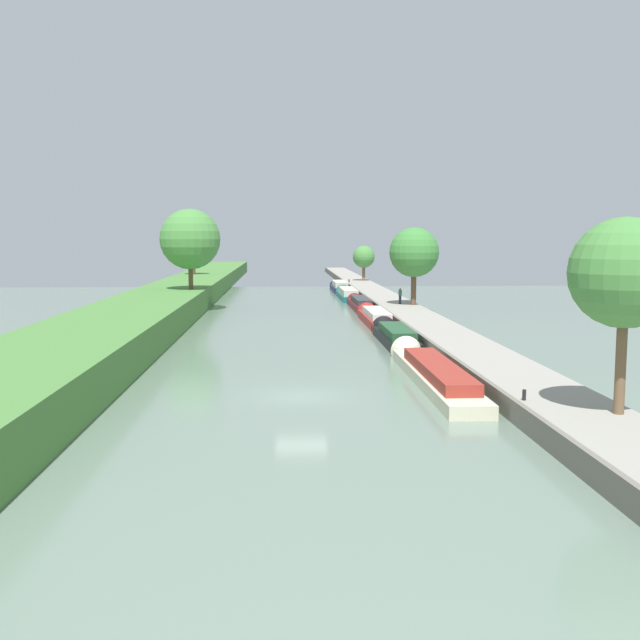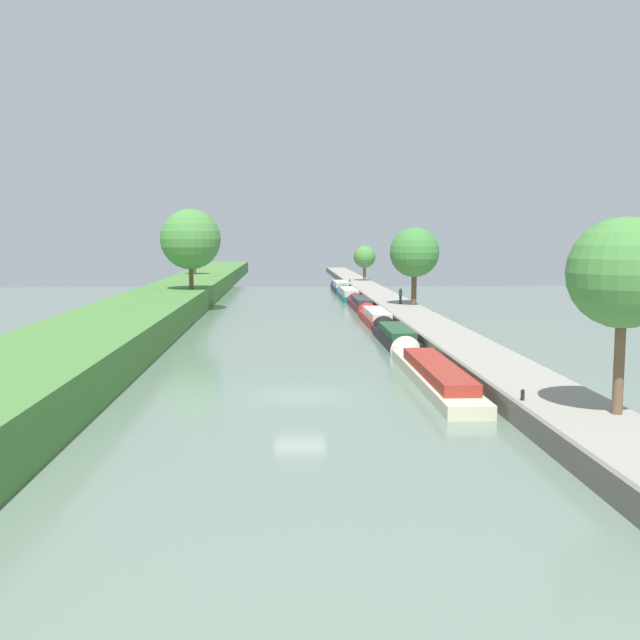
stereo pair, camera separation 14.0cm
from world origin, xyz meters
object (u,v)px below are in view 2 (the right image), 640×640
Objects in this scene: narrowboat_red at (375,317)px; narrowboat_maroon at (360,304)px; mooring_bollard_far at (350,281)px; mooring_bollard_near at (523,395)px; narrowboat_black at (394,335)px; narrowboat_cream at (431,371)px; narrowboat_navy at (340,287)px; narrowboat_teal at (348,294)px; person_walking at (401,295)px.

narrowboat_red is 13.76m from narrowboat_maroon.
mooring_bollard_near is at bearing -90.00° from mooring_bollard_far.
narrowboat_red is 35.89m from mooring_bollard_near.
narrowboat_black is 25.67m from narrowboat_maroon.
narrowboat_navy is (0.16, 67.28, 0.09)m from narrowboat_cream.
narrowboat_maroon is (0.36, 40.51, 0.03)m from narrowboat_cream.
mooring_bollard_near is (1.68, -49.60, 0.62)m from narrowboat_maroon.
narrowboat_black is at bearing -90.37° from narrowboat_maroon.
narrowboat_red is 28.23× the size of mooring_bollard_near.
narrowboat_cream is 26.75m from narrowboat_red.
narrowboat_cream is 53.69m from narrowboat_teal.
person_walking is (3.76, 20.62, 1.29)m from narrowboat_black.
narrowboat_teal is at bearing 101.87° from person_walking.
narrowboat_maroon is 49.63m from mooring_bollard_near.
narrowboat_red is 7.65× the size of person_walking.
narrowboat_maroon is 13.18m from narrowboat_teal.
narrowboat_maroon is at bearing -93.03° from mooring_bollard_far.
narrowboat_teal is 1.16× the size of narrowboat_navy.
mooring_bollard_far reaches higher than narrowboat_teal.
narrowboat_red reaches higher than narrowboat_cream.
narrowboat_teal is 18.67m from person_walking.
narrowboat_cream is at bearing -90.55° from narrowboat_red.
narrowboat_teal reaches higher than narrowboat_cream.
narrowboat_cream is 38.09× the size of mooring_bollard_near.
narrowboat_teal is (-0.13, 26.94, 0.01)m from narrowboat_red.
narrowboat_navy is 7.00× the size of person_walking.
narrowboat_cream is 40.51m from narrowboat_maroon.
mooring_bollard_far reaches higher than narrowboat_black.
narrowboat_red is at bearing -113.01° from person_walking.
mooring_bollard_far reaches higher than narrowboat_cream.
narrowboat_cream is 10.32× the size of person_walking.
narrowboat_black reaches higher than narrowboat_cream.
person_walking is at bearing -78.13° from narrowboat_teal.
narrowboat_maroon is at bearing 89.48° from narrowboat_cream.
narrowboat_cream is 67.28m from narrowboat_navy.
person_walking is at bearing 79.66° from narrowboat_black.
narrowboat_teal is 29.88× the size of mooring_bollard_far.
mooring_bollard_far is (0.00, 81.28, 0.00)m from mooring_bollard_near.
narrowboat_red is 40.54m from narrowboat_navy.
narrowboat_black is at bearing 94.40° from mooring_bollard_near.
narrowboat_navy reaches higher than narrowboat_cream.
mooring_bollard_far is (1.91, 18.50, 0.60)m from narrowboat_teal.
narrowboat_cream is at bearing -90.77° from narrowboat_black.
narrowboat_red is at bearing -89.86° from narrowboat_navy.
narrowboat_navy is at bearing -111.01° from mooring_bollard_far.
narrowboat_navy reaches higher than mooring_bollard_near.
person_walking is at bearing -87.01° from mooring_bollard_far.
narrowboat_teal is at bearing 91.74° from mooring_bollard_near.
person_walking is (3.96, 35.46, 1.31)m from narrowboat_cream.
person_walking is at bearing -54.52° from narrowboat_maroon.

